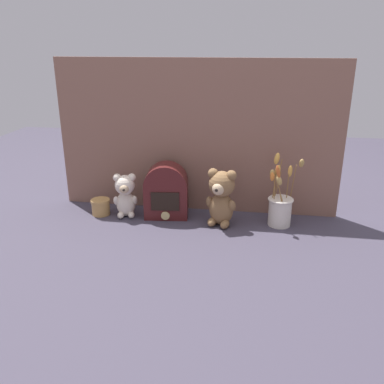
{
  "coord_description": "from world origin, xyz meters",
  "views": [
    {
      "loc": [
        0.28,
        -1.75,
        0.81
      ],
      "look_at": [
        0.0,
        0.02,
        0.14
      ],
      "focal_mm": 38.0,
      "sensor_mm": 36.0,
      "label": 1
    }
  ],
  "objects_px": {
    "teddy_bear_medium": "(125,194)",
    "flower_vase": "(280,206)",
    "teddy_bear_large": "(221,196)",
    "decorative_tin_tall": "(101,207)",
    "vintage_radio": "(166,192)"
  },
  "relations": [
    {
      "from": "teddy_bear_large",
      "to": "vintage_radio",
      "type": "relative_size",
      "value": 1.01
    },
    {
      "from": "teddy_bear_medium",
      "to": "flower_vase",
      "type": "height_order",
      "value": "flower_vase"
    },
    {
      "from": "flower_vase",
      "to": "vintage_radio",
      "type": "xyz_separation_m",
      "value": [
        -0.54,
        0.02,
        0.03
      ]
    },
    {
      "from": "teddy_bear_large",
      "to": "vintage_radio",
      "type": "bearing_deg",
      "value": 168.23
    },
    {
      "from": "flower_vase",
      "to": "vintage_radio",
      "type": "bearing_deg",
      "value": 178.12
    },
    {
      "from": "teddy_bear_large",
      "to": "teddy_bear_medium",
      "type": "height_order",
      "value": "teddy_bear_large"
    },
    {
      "from": "teddy_bear_large",
      "to": "vintage_radio",
      "type": "distance_m",
      "value": 0.28
    },
    {
      "from": "vintage_radio",
      "to": "teddy_bear_large",
      "type": "bearing_deg",
      "value": -11.77
    },
    {
      "from": "teddy_bear_medium",
      "to": "flower_vase",
      "type": "xyz_separation_m",
      "value": [
        0.74,
        0.01,
        -0.02
      ]
    },
    {
      "from": "flower_vase",
      "to": "decorative_tin_tall",
      "type": "distance_m",
      "value": 0.87
    },
    {
      "from": "teddy_bear_large",
      "to": "flower_vase",
      "type": "distance_m",
      "value": 0.28
    },
    {
      "from": "teddy_bear_large",
      "to": "flower_vase",
      "type": "height_order",
      "value": "flower_vase"
    },
    {
      "from": "teddy_bear_medium",
      "to": "vintage_radio",
      "type": "distance_m",
      "value": 0.2
    },
    {
      "from": "decorative_tin_tall",
      "to": "flower_vase",
      "type": "bearing_deg",
      "value": 0.7
    },
    {
      "from": "vintage_radio",
      "to": "decorative_tin_tall",
      "type": "bearing_deg",
      "value": -175.06
    }
  ]
}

